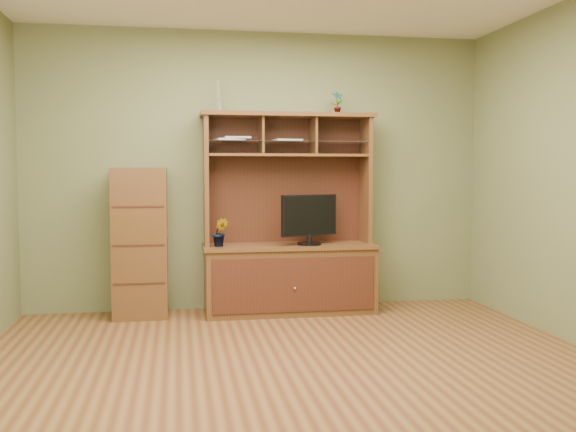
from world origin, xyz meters
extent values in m
cube|color=brown|center=(0.00, 0.00, -0.01)|extent=(4.50, 4.00, 0.02)
cube|color=#62693E|center=(0.00, 2.01, 1.35)|extent=(4.50, 0.02, 2.70)
cube|color=#62693E|center=(0.00, -2.01, 1.35)|extent=(4.50, 0.02, 2.70)
cube|color=#452913|center=(0.26, 1.71, 0.31)|extent=(1.60, 0.55, 0.62)
cube|color=#39190F|center=(0.26, 1.42, 0.31)|extent=(1.50, 0.01, 0.50)
sphere|color=silver|center=(0.26, 1.41, 0.28)|extent=(0.02, 0.02, 0.02)
cube|color=#452913|center=(0.26, 1.71, 0.64)|extent=(1.64, 0.59, 0.03)
cube|color=#452913|center=(-0.52, 1.80, 1.27)|extent=(0.04, 0.35, 1.25)
cube|color=#452913|center=(1.04, 1.80, 1.27)|extent=(0.04, 0.35, 1.25)
cube|color=#39190F|center=(0.26, 1.97, 1.27)|extent=(1.52, 0.02, 1.25)
cube|color=#452913|center=(0.26, 1.80, 1.88)|extent=(1.66, 0.40, 0.04)
cube|color=#452913|center=(0.26, 1.80, 1.50)|extent=(1.52, 0.32, 0.02)
cube|color=#452913|center=(0.00, 1.80, 1.69)|extent=(0.02, 0.31, 0.35)
cube|color=#452913|center=(0.51, 1.80, 1.69)|extent=(0.02, 0.31, 0.35)
cube|color=silver|center=(0.26, 1.79, 1.63)|extent=(1.50, 0.27, 0.01)
cylinder|color=black|center=(0.44, 1.65, 0.66)|extent=(0.23, 0.23, 0.02)
cylinder|color=black|center=(0.44, 1.65, 0.71)|extent=(0.05, 0.05, 0.07)
cube|color=black|center=(0.44, 1.65, 0.93)|extent=(0.57, 0.27, 0.39)
imported|color=#30531C|center=(-0.40, 1.65, 0.78)|extent=(0.17, 0.15, 0.27)
imported|color=#3A6A25|center=(0.74, 1.80, 2.01)|extent=(0.13, 0.10, 0.22)
cylinder|color=silver|center=(-0.40, 1.80, 1.95)|extent=(0.06, 0.06, 0.11)
cylinder|color=#A08D50|center=(-0.40, 1.80, 2.11)|extent=(0.04, 0.04, 0.20)
cube|color=#B5B5BA|center=(-0.30, 1.80, 1.64)|extent=(0.30, 0.25, 0.02)
cube|color=#B5B5BA|center=(-0.23, 1.80, 1.66)|extent=(0.25, 0.20, 0.02)
cube|color=#B5B5BA|center=(0.25, 1.80, 1.64)|extent=(0.28, 0.23, 0.02)
cube|color=#452913|center=(-1.14, 1.76, 0.69)|extent=(0.49, 0.44, 1.38)
cube|color=#39190F|center=(-1.14, 1.53, 0.34)|extent=(0.45, 0.01, 0.02)
cube|color=#39190F|center=(-1.14, 1.53, 0.69)|extent=(0.45, 0.01, 0.01)
cube|color=#39190F|center=(-1.14, 1.53, 1.03)|extent=(0.45, 0.01, 0.02)
camera|label=1|loc=(-0.79, -4.28, 1.34)|focal=40.00mm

